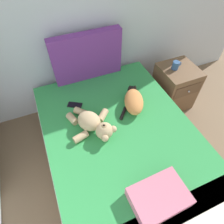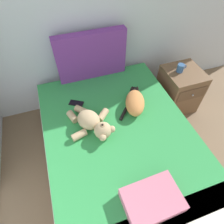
{
  "view_description": "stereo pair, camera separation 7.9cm",
  "coord_description": "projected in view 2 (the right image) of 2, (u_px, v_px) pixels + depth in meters",
  "views": [
    {
      "loc": [
        0.79,
        2.19,
        1.97
      ],
      "look_at": [
        1.24,
        3.27,
        0.58
      ],
      "focal_mm": 30.58,
      "sensor_mm": 36.0,
      "label": 1
    },
    {
      "loc": [
        0.86,
        2.16,
        1.97
      ],
      "look_at": [
        1.24,
        3.27,
        0.58
      ],
      "focal_mm": 30.58,
      "sensor_mm": 36.0,
      "label": 2
    }
  ],
  "objects": [
    {
      "name": "mug",
      "position": [
        181.0,
        68.0,
        2.2
      ],
      "size": [
        0.12,
        0.08,
        0.09
      ],
      "color": "#33598C",
      "rests_on": "nightstand"
    },
    {
      "name": "nightstand",
      "position": [
        179.0,
        90.0,
        2.45
      ],
      "size": [
        0.44,
        0.47,
        0.57
      ],
      "color": "brown",
      "rests_on": "ground_plane"
    },
    {
      "name": "patterned_cushion",
      "position": [
        91.0,
        56.0,
        2.12
      ],
      "size": [
        0.78,
        0.1,
        0.54
      ],
      "color": "#72338C",
      "rests_on": "bed"
    },
    {
      "name": "throw_pillow",
      "position": [
        152.0,
        200.0,
        1.34
      ],
      "size": [
        0.41,
        0.29,
        0.11
      ],
      "primitive_type": "cube",
      "rotation": [
        0.0,
        0.0,
        0.03
      ],
      "color": "#D1728C",
      "rests_on": "bed"
    },
    {
      "name": "teddy_bear",
      "position": [
        93.0,
        123.0,
        1.76
      ],
      "size": [
        0.42,
        0.51,
        0.17
      ],
      "color": "tan",
      "rests_on": "bed"
    },
    {
      "name": "bed",
      "position": [
        120.0,
        148.0,
        1.95
      ],
      "size": [
        1.42,
        1.97,
        0.49
      ],
      "color": "brown",
      "rests_on": "ground_plane"
    },
    {
      "name": "cat",
      "position": [
        135.0,
        102.0,
        1.94
      ],
      "size": [
        0.36,
        0.42,
        0.15
      ],
      "color": "#D18447",
      "rests_on": "bed"
    },
    {
      "name": "cell_phone",
      "position": [
        76.0,
        103.0,
        2.01
      ],
      "size": [
        0.16,
        0.14,
        0.01
      ],
      "color": "black",
      "rests_on": "bed"
    }
  ]
}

